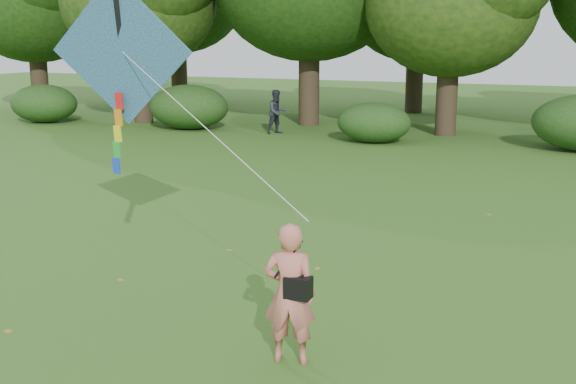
% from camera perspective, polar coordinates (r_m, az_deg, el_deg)
% --- Properties ---
extents(ground, '(100.00, 100.00, 0.00)m').
position_cam_1_polar(ground, '(9.12, 0.72, -12.29)').
color(ground, '#265114').
rests_on(ground, ground).
extents(man_kite_flyer, '(0.70, 0.54, 1.70)m').
position_cam_1_polar(man_kite_flyer, '(8.48, 0.13, -8.02)').
color(man_kite_flyer, '#D27062').
rests_on(man_kite_flyer, ground).
extents(bystander_left, '(1.01, 1.05, 1.70)m').
position_cam_1_polar(bystander_left, '(28.11, -0.87, 6.36)').
color(bystander_left, '#292C36').
rests_on(bystander_left, ground).
extents(crossbody_bag, '(0.43, 0.20, 0.69)m').
position_cam_1_polar(crossbody_bag, '(8.38, 0.79, -7.48)').
color(crossbody_bag, black).
rests_on(crossbody_bag, ground).
extents(flying_kite, '(5.07, 2.41, 3.09)m').
position_cam_1_polar(flying_kite, '(11.55, -13.01, 10.55)').
color(flying_kite, '#295DB4').
rests_on(flying_kite, ground).
extents(shrub_band, '(39.15, 3.22, 1.88)m').
position_cam_1_polar(shrub_band, '(25.74, 14.18, 5.44)').
color(shrub_band, '#264919').
rests_on(shrub_band, ground).
extents(fallen_leaves, '(11.33, 10.99, 0.01)m').
position_cam_1_polar(fallen_leaves, '(11.03, 1.63, -7.78)').
color(fallen_leaves, olive).
rests_on(fallen_leaves, ground).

